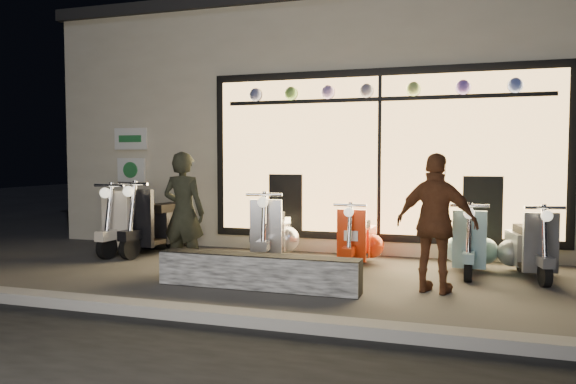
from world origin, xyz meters
name	(u,v)px	position (x,y,z in m)	size (l,w,h in m)	color
ground	(291,278)	(0.00, 0.00, 0.00)	(40.00, 40.00, 0.00)	#383533
kerb	(226,316)	(0.00, -2.00, 0.06)	(40.00, 0.25, 0.12)	slate
shop_building	(364,129)	(0.00, 4.98, 2.10)	(10.20, 6.23, 4.20)	beige
graffiti_barrier	(258,272)	(-0.20, -0.65, 0.20)	(2.41, 0.28, 0.40)	black
scooter_silver	(272,233)	(-0.66, 1.14, 0.40)	(0.59, 1.39, 0.99)	black
scooter_red	(358,240)	(0.63, 1.16, 0.35)	(0.39, 1.21, 0.87)	black
scooter_black	(164,224)	(-2.57, 1.29, 0.44)	(0.63, 1.55, 1.10)	black
scooter_cream	(139,225)	(-2.97, 1.20, 0.43)	(0.55, 1.50, 1.07)	black
scooter_blue	(471,244)	(2.14, 1.13, 0.36)	(0.43, 1.27, 0.91)	black
scooter_grey	(528,247)	(2.85, 1.10, 0.36)	(0.56, 1.28, 0.91)	black
man	(184,213)	(-1.46, -0.10, 0.80)	(0.58, 0.38, 1.59)	black
woman	(436,223)	(1.77, -0.22, 0.79)	(0.92, 0.38, 1.57)	brown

